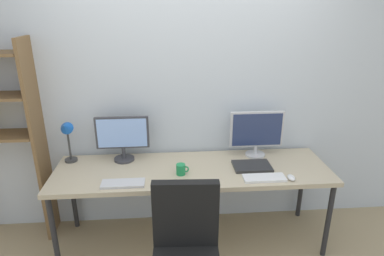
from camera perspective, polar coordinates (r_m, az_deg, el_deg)
wall_back at (r=3.04m, az=-0.55°, el=6.16°), size 4.74×0.10×2.60m
desk at (r=2.87m, az=0.08°, el=-7.85°), size 2.34×0.68×0.74m
monitor_left at (r=2.96m, az=-11.91°, el=-1.40°), size 0.46×0.18×0.41m
monitor_right at (r=3.04m, az=11.10°, el=-0.71°), size 0.49×0.18×0.43m
desk_lamp at (r=3.04m, az=-20.82°, el=-0.97°), size 0.11×0.15×0.41m
keyboard_left at (r=2.65m, az=-11.82°, el=-9.36°), size 0.34×0.13×0.02m
keyboard_right at (r=2.74m, az=12.37°, el=-8.42°), size 0.34×0.13×0.02m
computer_mouse at (r=2.78m, az=16.76°, el=-8.20°), size 0.06×0.10×0.03m
laptop_closed at (r=2.90m, az=10.31°, el=-6.49°), size 0.32×0.22×0.02m
coffee_mug at (r=2.73m, az=-1.90°, el=-7.15°), size 0.11×0.08×0.09m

